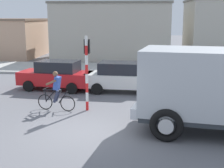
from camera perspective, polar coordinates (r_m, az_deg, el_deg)
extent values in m
plane|color=slate|center=(11.37, -4.33, -8.49)|extent=(120.00, 120.00, 0.00)
cube|color=#ADADA8|center=(24.35, 0.78, 2.79)|extent=(80.00, 5.00, 0.16)
cube|color=#B2B7BC|center=(11.33, 18.70, 0.29)|extent=(5.56, 3.37, 2.20)
cube|color=#2D3338|center=(11.62, 18.31, -5.42)|extent=(5.44, 3.30, 0.16)
cube|color=silver|center=(11.70, 5.04, -3.80)|extent=(0.65, 2.38, 0.36)
cube|color=black|center=(11.36, 5.92, 3.43)|extent=(0.49, 2.11, 0.70)
torus|color=black|center=(10.43, 9.71, -7.35)|extent=(1.12, 0.43, 1.10)
cylinder|color=beige|center=(10.43, 9.71, -7.35)|extent=(0.54, 0.38, 0.50)
torus|color=black|center=(12.87, 10.81, -3.66)|extent=(1.12, 0.43, 1.10)
cylinder|color=beige|center=(12.87, 10.81, -3.66)|extent=(0.54, 0.38, 0.50)
torus|color=black|center=(14.14, -11.90, -3.17)|extent=(0.68, 0.15, 0.68)
torus|color=black|center=(13.71, -7.96, -3.50)|extent=(0.68, 0.15, 0.68)
cylinder|color=black|center=(13.85, -10.71, -1.02)|extent=(0.60, 0.15, 0.09)
cylinder|color=black|center=(13.93, -10.90, -1.99)|extent=(0.51, 0.13, 0.57)
cylinder|color=black|center=(13.72, -8.77, -2.35)|extent=(0.44, 0.12, 0.57)
cylinder|color=black|center=(14.05, -11.86, -2.01)|extent=(0.10, 0.06, 0.59)
cylinder|color=black|center=(13.97, -11.82, -0.77)|extent=(0.11, 0.50, 0.03)
cube|color=black|center=(13.73, -9.59, -1.20)|extent=(0.26, 0.16, 0.06)
cube|color=#3351A8|center=(13.68, -9.82, 0.16)|extent=(0.34, 0.37, 0.59)
sphere|color=brown|center=(13.64, -10.15, 1.82)|extent=(0.22, 0.22, 0.22)
cylinder|color=#2D334C|center=(13.73, -10.03, -2.20)|extent=(0.32, 0.17, 0.57)
cylinder|color=brown|center=(13.62, -10.88, 0.28)|extent=(0.50, 0.17, 0.29)
cylinder|color=#2D334C|center=(13.91, -9.68, -2.01)|extent=(0.32, 0.17, 0.57)
cylinder|color=brown|center=(13.90, -10.31, 0.54)|extent=(0.50, 0.17, 0.29)
cylinder|color=red|center=(13.80, -4.47, -3.91)|extent=(0.12, 0.12, 0.40)
cylinder|color=white|center=(13.70, -4.50, -2.30)|extent=(0.12, 0.12, 0.40)
cylinder|color=red|center=(13.61, -4.53, -0.67)|extent=(0.12, 0.12, 0.40)
cylinder|color=white|center=(13.52, -4.55, 0.98)|extent=(0.12, 0.12, 0.40)
cylinder|color=red|center=(13.45, -4.58, 2.66)|extent=(0.12, 0.12, 0.40)
cylinder|color=white|center=(13.39, -4.61, 4.34)|extent=(0.12, 0.12, 0.40)
cylinder|color=red|center=(13.35, -4.64, 6.05)|extent=(0.12, 0.12, 0.40)
cylinder|color=white|center=(13.31, -4.67, 7.76)|extent=(0.12, 0.12, 0.40)
cube|color=black|center=(13.51, -4.52, 6.76)|extent=(0.24, 0.20, 0.60)
sphere|color=red|center=(13.63, -4.44, 6.81)|extent=(0.14, 0.14, 0.14)
cube|color=red|center=(17.90, -10.03, 1.11)|extent=(4.20, 2.24, 0.70)
cube|color=black|center=(17.73, -9.66, 3.15)|extent=(2.38, 1.74, 0.60)
cylinder|color=black|center=(17.74, -14.75, -0.36)|extent=(0.62, 0.26, 0.60)
cylinder|color=black|center=(19.23, -12.41, 0.70)|extent=(0.62, 0.26, 0.60)
cylinder|color=black|center=(16.75, -7.21, -0.78)|extent=(0.62, 0.26, 0.60)
cylinder|color=black|center=(18.31, -5.38, 0.37)|extent=(0.62, 0.26, 0.60)
cylinder|color=black|center=(21.28, 18.62, 1.42)|extent=(0.62, 0.27, 0.60)
cube|color=white|center=(17.05, 1.95, 0.74)|extent=(4.12, 2.00, 0.70)
cube|color=black|center=(16.95, 1.46, 2.92)|extent=(2.30, 1.61, 0.60)
cylinder|color=black|center=(17.84, 6.25, 0.04)|extent=(0.61, 0.23, 0.60)
cylinder|color=black|center=(16.18, 5.90, -1.20)|extent=(0.61, 0.23, 0.60)
cylinder|color=black|center=(18.13, -1.59, 0.30)|extent=(0.61, 0.23, 0.60)
cylinder|color=black|center=(16.51, -2.72, -0.88)|extent=(0.61, 0.23, 0.60)
cube|color=tan|center=(34.15, -18.97, 7.70)|extent=(7.30, 7.13, 3.60)
cube|color=#775E4C|center=(34.08, -19.18, 10.88)|extent=(7.45, 7.27, 0.20)
cube|color=#B2AD9E|center=(30.52, 0.07, 9.28)|extent=(10.35, 7.25, 5.06)
cube|color=slate|center=(30.51, 0.07, 14.22)|extent=(10.56, 7.39, 0.20)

